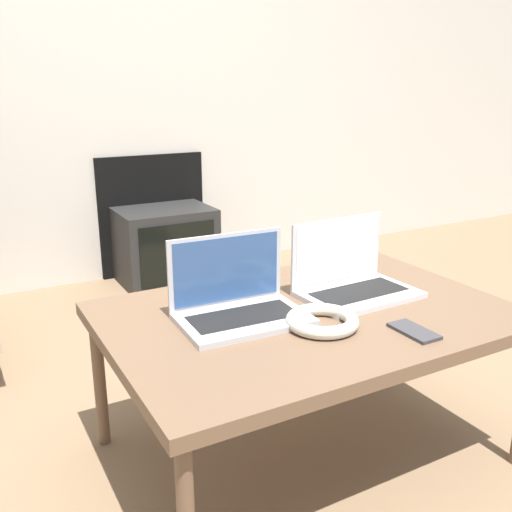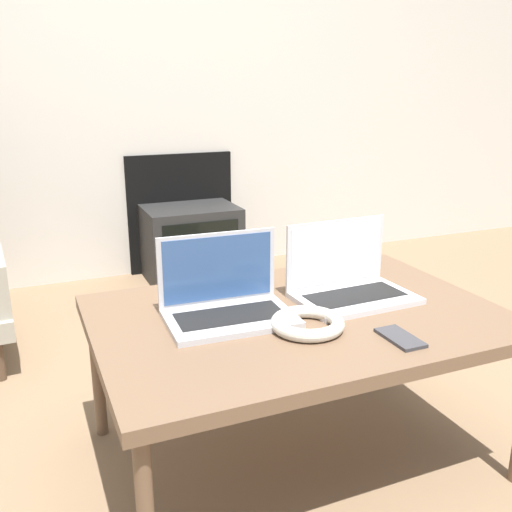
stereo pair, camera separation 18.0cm
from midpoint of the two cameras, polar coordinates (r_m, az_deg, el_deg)
ground_plane at (r=1.64m, az=6.70°, el=-23.40°), size 14.00×14.00×0.00m
wall_back at (r=3.26m, az=-16.48°, el=20.27°), size 7.00×0.08×2.60m
table at (r=1.59m, az=2.00°, el=-6.70°), size 1.10×0.76×0.45m
laptop_left at (r=1.53m, az=-5.28°, el=-4.52°), size 0.34×0.24×0.22m
laptop_right at (r=1.71m, az=6.52°, el=-2.25°), size 0.34×0.24×0.22m
headphones at (r=1.48m, az=3.16°, el=-6.55°), size 0.19×0.19×0.03m
phone at (r=1.48m, az=12.06°, el=-7.38°), size 0.07×0.13×0.01m
tv at (r=3.19m, az=-10.63°, el=1.03°), size 0.50×0.38×0.41m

